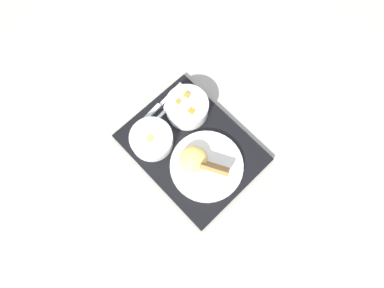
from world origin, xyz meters
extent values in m
plane|color=#ADA89E|center=(0.00, 0.00, 0.00)|extent=(4.00, 4.00, 0.00)
cube|color=black|center=(0.00, 0.00, 0.01)|extent=(0.41, 0.33, 0.02)
cylinder|color=white|center=(-0.09, 0.08, 0.05)|extent=(0.13, 0.13, 0.06)
torus|color=white|center=(-0.09, 0.08, 0.07)|extent=(0.13, 0.13, 0.01)
cylinder|color=#A8D184|center=(-0.10, 0.07, 0.06)|extent=(0.05, 0.05, 0.02)
cylinder|color=#A8D184|center=(-0.11, 0.09, 0.07)|extent=(0.06, 0.06, 0.02)
cylinder|color=#A8D184|center=(-0.09, 0.10, 0.06)|extent=(0.05, 0.05, 0.01)
cube|color=orange|center=(-0.11, 0.10, 0.07)|extent=(0.02, 0.02, 0.02)
cube|color=orange|center=(-0.06, 0.07, 0.07)|extent=(0.02, 0.02, 0.01)
cube|color=orange|center=(-0.10, 0.06, 0.07)|extent=(0.02, 0.02, 0.01)
cube|color=orange|center=(-0.11, 0.06, 0.07)|extent=(0.02, 0.02, 0.01)
cylinder|color=white|center=(-0.10, -0.07, 0.04)|extent=(0.13, 0.13, 0.05)
torus|color=white|center=(-0.10, -0.07, 0.06)|extent=(0.13, 0.13, 0.01)
cylinder|color=#C67F3D|center=(-0.10, -0.07, 0.05)|extent=(0.11, 0.11, 0.03)
cube|color=#E5A356|center=(-0.10, -0.07, 0.06)|extent=(0.03, 0.03, 0.01)
cylinder|color=white|center=(0.07, -0.02, 0.02)|extent=(0.21, 0.21, 0.02)
ellipsoid|color=#EFC666|center=(0.03, -0.03, 0.05)|extent=(0.09, 0.09, 0.04)
cube|color=#A37038|center=(0.10, -0.01, 0.05)|extent=(0.09, 0.08, 0.08)
cube|color=silver|center=(-0.17, 0.08, 0.02)|extent=(0.01, 0.10, 0.00)
cube|color=silver|center=(-0.16, 0.00, 0.02)|extent=(0.01, 0.07, 0.01)
ellipsoid|color=silver|center=(-0.14, 0.05, 0.02)|extent=(0.04, 0.05, 0.01)
cube|color=silver|center=(-0.14, -0.03, 0.02)|extent=(0.01, 0.12, 0.01)
camera|label=1|loc=(0.20, -0.22, 0.99)|focal=32.00mm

